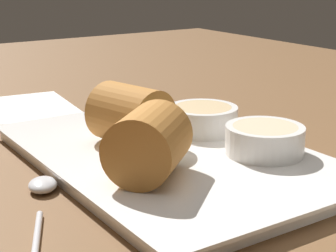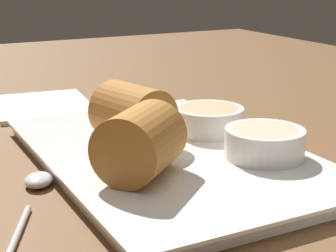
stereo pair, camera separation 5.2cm
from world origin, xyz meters
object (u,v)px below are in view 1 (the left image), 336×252
Objects in this scene: serving_plate at (168,157)px; spoon at (41,198)px; dipping_bowl_far at (265,139)px; napkin at (23,109)px; dipping_bowl_near at (203,118)px.

spoon is at bearing -81.59° from serving_plate.
dipping_bowl_far reaches higher than serving_plate.
napkin is at bearing -160.76° from dipping_bowl_far.
dipping_bowl_far is 0.43× the size of spoon.
serving_plate is at bearing -64.60° from dipping_bowl_near.
serving_plate is 4.69× the size of dipping_bowl_near.
serving_plate is at bearing 98.41° from spoon.
dipping_bowl_far is at bearing 19.24° from napkin.
dipping_bowl_near is at bearing -177.25° from dipping_bowl_far.
dipping_bowl_far is at bearing 49.11° from serving_plate.
serving_plate is at bearing 9.80° from napkin.
serving_plate is 7.51cm from dipping_bowl_near.
dipping_bowl_near is (-3.08, 6.48, 2.21)cm from serving_plate.
dipping_bowl_far is (5.99, 6.92, 2.21)cm from serving_plate.
spoon is (2.03, -13.71, -0.28)cm from serving_plate.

